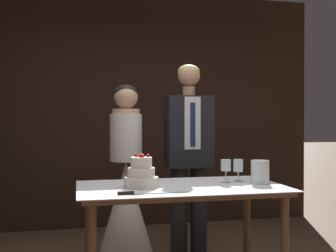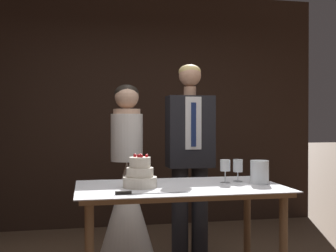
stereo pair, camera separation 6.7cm
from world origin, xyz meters
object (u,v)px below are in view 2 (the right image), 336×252
object	(u,v)px
tiered_cake	(140,175)
cake_knife	(138,193)
groom	(190,152)
cake_table	(180,200)
wine_glass_near	(225,167)
bride	(127,199)
wine_glass_middle	(238,166)
hurricane_candle	(260,173)

from	to	relation	value
tiered_cake	cake_knife	bearing A→B (deg)	-99.86
groom	cake_table	bearing A→B (deg)	-108.67
wine_glass_near	bride	bearing A→B (deg)	129.23
wine_glass_middle	tiered_cake	bearing A→B (deg)	-170.79
cake_table	groom	distance (m)	0.93
wine_glass_near	wine_glass_middle	size ratio (longest dim) A/B	1.02
wine_glass_near	cake_table	bearing A→B (deg)	-169.70
tiered_cake	hurricane_candle	size ratio (longest dim) A/B	1.39
hurricane_candle	bride	size ratio (longest dim) A/B	0.10
cake_table	groom	size ratio (longest dim) A/B	0.80
wine_glass_middle	bride	world-z (taller)	bride
wine_glass_middle	bride	bearing A→B (deg)	135.64
cake_table	hurricane_candle	size ratio (longest dim) A/B	8.53
cake_table	hurricane_candle	distance (m)	0.61
bride	cake_table	bearing A→B (deg)	-71.34
cake_knife	wine_glass_middle	xyz separation A→B (m)	(0.79, 0.38, 0.11)
tiered_cake	bride	distance (m)	0.91
cake_table	tiered_cake	distance (m)	0.33
cake_knife	hurricane_candle	world-z (taller)	hurricane_candle
tiered_cake	wine_glass_middle	distance (m)	0.75
cake_knife	tiered_cake	bearing A→B (deg)	79.94
wine_glass_near	hurricane_candle	size ratio (longest dim) A/B	1.01
tiered_cake	wine_glass_middle	world-z (taller)	tiered_cake
cake_knife	groom	xyz separation A→B (m)	(0.61, 1.12, 0.16)
cake_knife	groom	size ratio (longest dim) A/B	0.26
bride	wine_glass_near	bearing A→B (deg)	-50.77
cake_table	cake_knife	xyz separation A→B (m)	(-0.32, -0.27, 0.10)
wine_glass_near	wine_glass_middle	distance (m)	0.12
tiered_cake	cake_table	bearing A→B (deg)	2.28
cake_knife	bride	bearing A→B (deg)	87.75
cake_knife	groom	world-z (taller)	groom
wine_glass_near	groom	world-z (taller)	groom
hurricane_candle	groom	size ratio (longest dim) A/B	0.09
cake_table	wine_glass_middle	world-z (taller)	wine_glass_middle
bride	groom	world-z (taller)	groom
cake_knife	hurricane_candle	distance (m)	0.94
hurricane_candle	tiered_cake	bearing A→B (deg)	179.38
groom	hurricane_candle	bearing A→B (deg)	-71.11
wine_glass_middle	bride	xyz separation A→B (m)	(-0.75, 0.73, -0.35)
cake_table	hurricane_candle	bearing A→B (deg)	-2.02
tiered_cake	hurricane_candle	distance (m)	0.86
wine_glass_near	wine_glass_middle	bearing A→B (deg)	21.93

